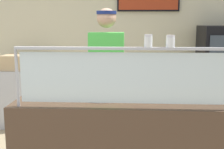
% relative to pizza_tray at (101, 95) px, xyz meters
% --- Properties ---
extents(shop_rear_unit, '(6.26, 0.13, 2.70)m').
position_rel_pizza_tray_xyz_m(shop_rear_unit, '(0.20, 2.38, 0.39)').
color(shop_rear_unit, beige).
rests_on(shop_rear_unit, ground).
extents(serving_counter, '(1.86, 0.78, 0.95)m').
position_rel_pizza_tray_xyz_m(serving_counter, '(0.20, -0.01, -0.49)').
color(serving_counter, '#4C3828').
rests_on(serving_counter, ground).
extents(sneeze_guard, '(1.68, 0.06, 0.48)m').
position_rel_pizza_tray_xyz_m(sneeze_guard, '(0.20, -0.34, 0.28)').
color(sneeze_guard, '#B2B5BC').
rests_on(sneeze_guard, serving_counter).
extents(pizza_tray, '(0.42, 0.42, 0.04)m').
position_rel_pizza_tray_xyz_m(pizza_tray, '(0.00, 0.00, 0.00)').
color(pizza_tray, '#9EA0A8').
rests_on(pizza_tray, serving_counter).
extents(pizza_server, '(0.10, 0.29, 0.01)m').
position_rel_pizza_tray_xyz_m(pizza_server, '(-0.04, -0.02, 0.02)').
color(pizza_server, '#ADAFB7').
rests_on(pizza_server, pizza_tray).
extents(parmesan_shaker, '(0.06, 0.06, 0.10)m').
position_rel_pizza_tray_xyz_m(parmesan_shaker, '(0.39, -0.34, 0.50)').
color(parmesan_shaker, white).
rests_on(parmesan_shaker, sneeze_guard).
extents(pepper_flake_shaker, '(0.07, 0.07, 0.09)m').
position_rel_pizza_tray_xyz_m(pepper_flake_shaker, '(0.56, -0.34, 0.50)').
color(pepper_flake_shaker, white).
rests_on(pepper_flake_shaker, sneeze_guard).
extents(worker_figure, '(0.41, 0.50, 1.76)m').
position_rel_pizza_tray_xyz_m(worker_figure, '(0.01, 0.64, 0.04)').
color(worker_figure, '#23232D').
rests_on(worker_figure, ground).
extents(drink_fridge, '(0.73, 0.66, 1.55)m').
position_rel_pizza_tray_xyz_m(drink_fridge, '(1.67, 1.93, -0.19)').
color(drink_fridge, black).
rests_on(drink_fridge, ground).
extents(prep_shelf, '(0.70, 0.55, 0.89)m').
position_rel_pizza_tray_xyz_m(prep_shelf, '(-1.44, 1.89, -0.52)').
color(prep_shelf, '#B7BABF').
rests_on(prep_shelf, ground).
extents(pizza_box_stack, '(0.49, 0.48, 0.22)m').
position_rel_pizza_tray_xyz_m(pizza_box_stack, '(-1.44, 1.89, 0.03)').
color(pizza_box_stack, tan).
rests_on(pizza_box_stack, prep_shelf).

